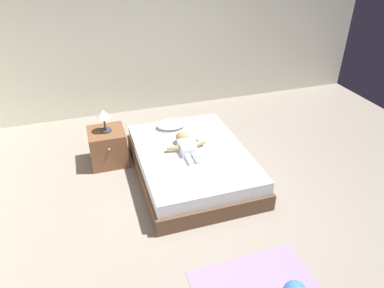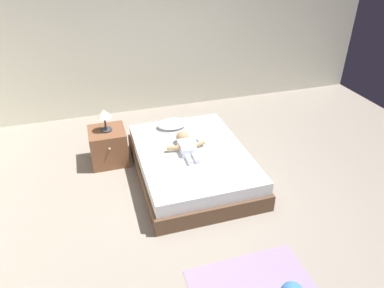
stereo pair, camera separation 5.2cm
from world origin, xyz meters
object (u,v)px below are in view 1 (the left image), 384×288
(bed, at_px, (192,163))
(baby, at_px, (186,145))
(nightstand, at_px, (108,147))
(toothbrush, at_px, (198,142))
(pillow, at_px, (171,124))
(lamp, at_px, (103,116))

(bed, bearing_deg, baby, 134.70)
(nightstand, bearing_deg, toothbrush, -22.58)
(toothbrush, bearing_deg, bed, -128.56)
(baby, relative_size, toothbrush, 3.91)
(toothbrush, bearing_deg, pillow, 114.82)
(baby, bearing_deg, bed, -45.30)
(nightstand, height_order, lamp, lamp)
(pillow, distance_m, baby, 0.61)
(bed, xyz_separation_m, toothbrush, (0.14, 0.18, 0.20))
(toothbrush, height_order, lamp, lamp)
(baby, height_order, nightstand, baby)
(pillow, height_order, nightstand, pillow)
(lamp, bearing_deg, bed, -33.30)
(bed, height_order, baby, baby)
(lamp, bearing_deg, nightstand, -90.00)
(pillow, xyz_separation_m, toothbrush, (0.23, -0.49, -0.05))
(bed, distance_m, baby, 0.27)
(bed, relative_size, nightstand, 3.72)
(bed, relative_size, baby, 3.04)
(pillow, distance_m, lamp, 0.94)
(bed, relative_size, pillow, 4.58)
(nightstand, relative_size, lamp, 1.66)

